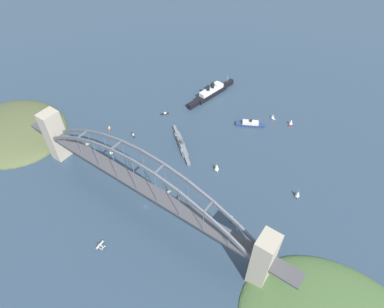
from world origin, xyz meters
The scene contains 19 objects.
ground_plane centered at (0.00, 0.00, 0.00)m, with size 1400.00×1400.00×0.00m, color #2D4256.
harbor_arch_bridge centered at (0.00, 0.00, 32.76)m, with size 310.65×18.72×74.45m.
headland_west_shore centered at (-206.42, -10.63, 0.00)m, with size 134.88×120.01×27.18m.
ocean_liner centered at (-48.49, 194.13, 5.69)m, with size 21.85×87.07×19.09m.
naval_cruiser centered at (-22.62, 90.18, 2.99)m, with size 54.96×44.76×17.30m.
harbor_ferry_steamer centered at (25.53, 169.37, 2.73)m, with size 34.56×22.68×8.69m.
seaplane_taxiing_near_bridge centered at (-3.67, -56.26, 1.75)m, with size 7.52×9.28×4.65m.
small_boat_0 centered at (117.74, 98.45, 4.56)m, with size 6.34×7.71×9.74m.
small_boat_1 centered at (-81.20, 71.17, 0.73)m, with size 9.95×7.12×2.08m.
small_boat_2 centered at (8.21, 27.45, 0.79)m, with size 2.80×10.09×2.26m.
small_boat_3 centered at (-75.35, 125.10, 0.90)m, with size 8.62×9.44×2.53m.
small_boat_4 centered at (66.33, 200.29, 3.90)m, with size 4.75×8.44×8.43m.
small_boat_5 centered at (-80.65, 34.17, 4.45)m, with size 5.45×9.07×9.63m.
small_boat_6 centered at (31.61, 81.79, 4.90)m, with size 8.00×7.64×10.48m.
small_boat_7 centered at (76.94, 36.66, 3.63)m, with size 4.77×6.11×7.68m.
small_boat_8 centered at (-113.95, 27.42, 0.75)m, with size 4.69×10.82×2.06m.
small_boat_9 centered at (42.92, 197.63, 3.49)m, with size 7.03×4.30×7.38m.
small_boat_10 centered at (-113.11, 62.85, 0.74)m, with size 9.20×9.05×2.11m.
channel_marker_buoy centered at (-12.29, 25.54, 1.12)m, with size 2.20×2.20×2.75m.
Camera 1 is at (148.90, -130.38, 270.90)m, focal length 31.00 mm.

